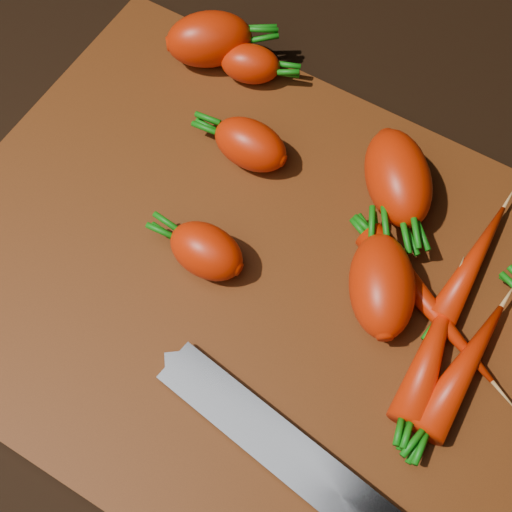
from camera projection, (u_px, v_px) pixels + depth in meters
The scene contains 13 objects.
ground at pixel (250, 285), 0.57m from camera, with size 2.00×2.00×0.01m, color black.
cutting_board at pixel (250, 279), 0.56m from camera, with size 0.50×0.40×0.01m, color #6B300F.
carrot_0 at pixel (209, 39), 0.63m from camera, with size 0.08×0.05×0.05m, color red.
carrot_1 at pixel (206, 251), 0.54m from camera, with size 0.06×0.04×0.04m, color red.
carrot_2 at pixel (398, 178), 0.57m from camera, with size 0.09×0.05×0.05m, color red.
carrot_3 at pixel (382, 286), 0.53m from camera, with size 0.08×0.05×0.05m, color red.
carrot_4 at pixel (250, 145), 0.59m from camera, with size 0.06×0.04×0.04m, color red.
carrot_5 at pixel (250, 64), 0.63m from camera, with size 0.05×0.03×0.03m, color red.
carrot_7 at pixel (473, 262), 0.55m from camera, with size 0.11×0.02×0.02m, color red.
carrot_8 at pixel (427, 304), 0.53m from camera, with size 0.14×0.03×0.03m, color red.
carrot_9 at pixel (464, 368), 0.51m from camera, with size 0.11×0.03×0.03m, color red.
carrot_10 at pixel (432, 350), 0.52m from camera, with size 0.11×0.03×0.03m, color red.
knife at pixel (297, 460), 0.49m from camera, with size 0.31×0.07×0.02m.
Camera 1 is at (0.12, -0.20, 0.52)m, focal length 50.00 mm.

